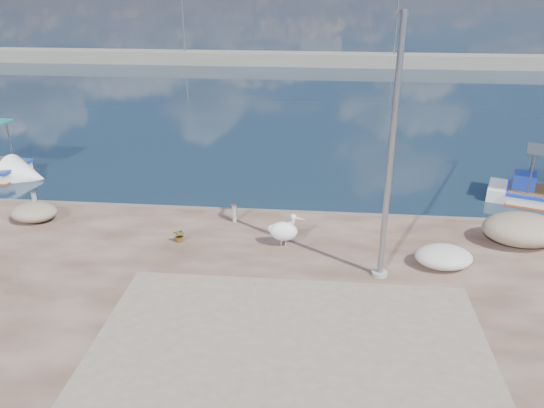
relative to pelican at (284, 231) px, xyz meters
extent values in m
plane|color=#162635|center=(-0.50, -2.44, -1.03)|extent=(1400.00, 1400.00, 0.00)
cube|color=gray|center=(0.50, -5.44, -0.52)|extent=(9.00, 7.00, 0.01)
cube|color=gray|center=(-0.50, 37.56, -0.43)|extent=(120.00, 2.20, 1.20)
cylinder|color=gray|center=(-12.50, 37.56, 2.97)|extent=(0.16, 0.16, 7.00)
cylinder|color=gray|center=(7.50, 37.56, 2.97)|extent=(0.16, 0.16, 7.00)
cube|color=#1A36AD|center=(8.97, 5.65, -0.22)|extent=(1.03, 1.03, 0.63)
cylinder|color=tan|center=(-0.09, 0.02, -0.38)|extent=(0.04, 0.04, 0.28)
cylinder|color=tan|center=(0.05, -0.01, -0.38)|extent=(0.04, 0.04, 0.28)
ellipsoid|color=white|center=(-0.02, 0.00, -0.02)|extent=(0.93, 0.66, 0.61)
cylinder|color=white|center=(0.24, -0.04, 0.28)|extent=(0.21, 0.14, 0.52)
sphere|color=white|center=(0.28, -0.05, 0.50)|extent=(0.17, 0.17, 0.17)
cone|color=#F9B660|center=(0.48, -0.08, 0.46)|extent=(0.42, 0.16, 0.13)
cylinder|color=gray|center=(2.79, -1.45, 2.97)|extent=(0.16, 0.16, 7.00)
cylinder|color=gray|center=(2.79, -1.45, -0.48)|extent=(0.44, 0.44, 0.10)
cube|color=gray|center=(2.79, -0.80, 6.32)|extent=(0.35, 0.18, 0.12)
cylinder|color=gray|center=(-1.79, 1.58, -0.21)|extent=(0.16, 0.16, 0.63)
cylinder|color=gray|center=(-1.79, 1.58, 0.11)|extent=(0.22, 0.22, 0.05)
cylinder|color=gray|center=(-9.08, 2.01, -0.21)|extent=(0.16, 0.16, 0.64)
cylinder|color=gray|center=(-9.08, 2.01, 0.11)|extent=(0.22, 0.22, 0.05)
imported|color=#33722D|center=(-3.26, -0.03, -0.30)|extent=(0.48, 0.44, 0.45)
ellipsoid|color=silver|center=(4.64, -0.79, -0.22)|extent=(1.63, 1.22, 0.61)
ellipsoid|color=tan|center=(-8.58, 1.02, -0.22)|extent=(1.55, 1.20, 0.60)
ellipsoid|color=tan|center=(7.32, 0.88, -0.05)|extent=(2.43, 1.73, 0.95)
camera|label=1|loc=(1.02, -14.45, 7.25)|focal=35.00mm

